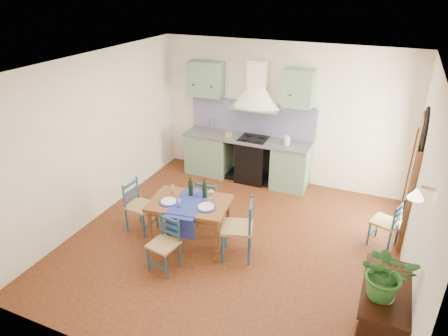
{
  "coord_description": "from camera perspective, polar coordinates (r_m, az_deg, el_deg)",
  "views": [
    {
      "loc": [
        1.97,
        -4.9,
        3.86
      ],
      "look_at": [
        -0.28,
        0.3,
        1.14
      ],
      "focal_mm": 32.0,
      "sensor_mm": 36.0,
      "label": 1
    }
  ],
  "objects": [
    {
      "name": "potted_plant",
      "position": [
        4.36,
        22.27,
        -13.76
      ],
      "size": [
        0.61,
        0.55,
        0.59
      ],
      "primitive_type": "imported",
      "rotation": [
        0.0,
        0.0,
        0.18
      ],
      "color": "#2C6728",
      "rests_on": "sideboard"
    },
    {
      "name": "ceiling",
      "position": [
        5.38,
        1.51,
        14.36
      ],
      "size": [
        5.0,
        5.0,
        0.01
      ],
      "primitive_type": "cube",
      "color": "white",
      "rests_on": "back_wall"
    },
    {
      "name": "right_wall",
      "position": [
        5.78,
        26.07,
        -3.03
      ],
      "size": [
        0.26,
        5.0,
        2.8
      ],
      "color": "white",
      "rests_on": "ground"
    },
    {
      "name": "chair_left",
      "position": [
        6.74,
        -12.02,
        -5.33
      ],
      "size": [
        0.43,
        0.43,
        0.88
      ],
      "color": "navy",
      "rests_on": "ground"
    },
    {
      "name": "floor",
      "position": [
        6.54,
        1.22,
        -10.51
      ],
      "size": [
        5.0,
        5.0,
        0.0
      ],
      "primitive_type": "plane",
      "color": "#401F0D",
      "rests_on": "ground"
    },
    {
      "name": "chair_far",
      "position": [
        6.74,
        -2.05,
        -4.79
      ],
      "size": [
        0.41,
        0.41,
        0.86
      ],
      "color": "navy",
      "rests_on": "ground"
    },
    {
      "name": "chair_right",
      "position": [
        5.97,
        2.22,
        -8.59
      ],
      "size": [
        0.56,
        0.56,
        0.97
      ],
      "color": "navy",
      "rests_on": "ground"
    },
    {
      "name": "left_wall",
      "position": [
        7.07,
        -17.81,
        4.05
      ],
      "size": [
        0.04,
        5.0,
        2.8
      ],
      "primitive_type": "cube",
      "color": "white",
      "rests_on": "ground"
    },
    {
      "name": "sideboard",
      "position": [
        4.94,
        21.41,
        -19.33
      ],
      "size": [
        0.5,
        1.05,
        0.94
      ],
      "color": "black",
      "rests_on": "ground"
    },
    {
      "name": "chair_spare",
      "position": [
        6.72,
        22.27,
        -7.29
      ],
      "size": [
        0.48,
        0.48,
        0.81
      ],
      "color": "navy",
      "rests_on": "ground"
    },
    {
      "name": "chair_near",
      "position": [
        5.85,
        -8.47,
        -10.68
      ],
      "size": [
        0.43,
        0.43,
        0.81
      ],
      "color": "navy",
      "rests_on": "ground"
    },
    {
      "name": "back_wall",
      "position": [
        8.09,
        4.39,
        5.28
      ],
      "size": [
        5.0,
        0.96,
        2.8
      ],
      "color": "white",
      "rests_on": "ground"
    },
    {
      "name": "dining_table",
      "position": [
        6.16,
        -4.91,
        -5.57
      ],
      "size": [
        1.29,
        1.0,
        1.08
      ],
      "color": "brown",
      "rests_on": "ground"
    }
  ]
}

